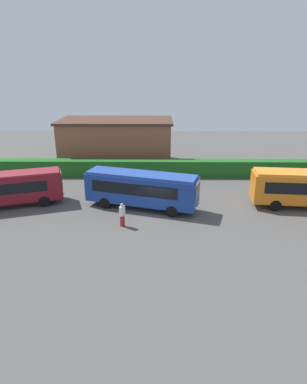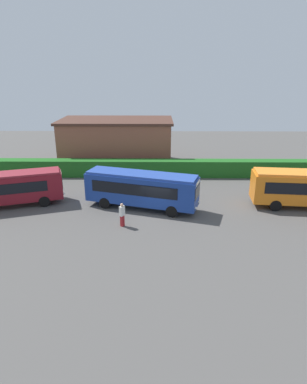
{
  "view_description": "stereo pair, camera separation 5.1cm",
  "coord_description": "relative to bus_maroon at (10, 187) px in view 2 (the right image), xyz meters",
  "views": [
    {
      "loc": [
        0.12,
        -26.09,
        11.55
      ],
      "look_at": [
        -0.15,
        1.62,
        1.44
      ],
      "focal_mm": 31.12,
      "sensor_mm": 36.0,
      "label": 1
    },
    {
      "loc": [
        0.17,
        -26.09,
        11.55
      ],
      "look_at": [
        -0.15,
        1.62,
        1.44
      ],
      "focal_mm": 31.12,
      "sensor_mm": 36.0,
      "label": 2
    }
  ],
  "objects": [
    {
      "name": "hedge_row",
      "position": [
        12.97,
        9.31,
        -0.84
      ],
      "size": [
        53.76,
        1.6,
        1.9
      ],
      "primitive_type": "cube",
      "color": "#1F5F1E",
      "rests_on": "ground_plane"
    },
    {
      "name": "bus_maroon",
      "position": [
        0.0,
        0.0,
        0.0
      ],
      "size": [
        9.26,
        5.06,
        3.09
      ],
      "rotation": [
        0.0,
        0.0,
        0.32
      ],
      "color": "maroon",
      "rests_on": "ground_plane"
    },
    {
      "name": "depot_building",
      "position": [
        7.88,
        14.87,
        1.12
      ],
      "size": [
        14.29,
        7.71,
        5.78
      ],
      "color": "brown",
      "rests_on": "ground_plane"
    },
    {
      "name": "person_center",
      "position": [
        10.4,
        -4.03,
        -0.75
      ],
      "size": [
        0.46,
        0.5,
        1.94
      ],
      "rotation": [
        0.0,
        0.0,
        2.5
      ],
      "color": "maroon",
      "rests_on": "ground_plane"
    },
    {
      "name": "ground_plane",
      "position": [
        12.97,
        -1.71,
        -1.79
      ],
      "size": [
        83.52,
        83.52,
        0.0
      ],
      "primitive_type": "plane",
      "color": "#514F4C"
    },
    {
      "name": "bus_blue",
      "position": [
        11.76,
        -0.29,
        0.07
      ],
      "size": [
        10.17,
        5.2,
        3.23
      ],
      "rotation": [
        0.0,
        0.0,
        -0.3
      ],
      "color": "navy",
      "rests_on": "ground_plane"
    }
  ]
}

